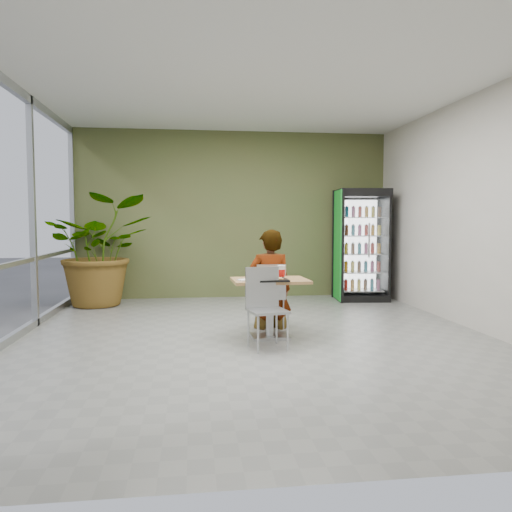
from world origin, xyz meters
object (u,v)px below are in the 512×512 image
object	(u,v)px
beverage_fridge	(362,245)
potted_plant	(100,250)
soda_cup	(281,272)
seated_woman	(270,290)
cafeteria_tray	(271,280)
chair_near	(265,301)
chair_far	(270,291)
dining_table	(270,296)

from	to	relation	value
beverage_fridge	potted_plant	bearing A→B (deg)	-174.07
soda_cup	potted_plant	distance (m)	3.92
seated_woman	beverage_fridge	distance (m)	3.10
soda_cup	cafeteria_tray	bearing A→B (deg)	-127.74
chair_near	beverage_fridge	bearing A→B (deg)	43.53
chair_far	chair_near	xyz separation A→B (m)	(-0.22, -0.98, 0.02)
seated_woman	potted_plant	distance (m)	3.50
chair_near	cafeteria_tray	xyz separation A→B (m)	(0.11, 0.23, 0.21)
soda_cup	potted_plant	bearing A→B (deg)	133.87
dining_table	chair_far	distance (m)	0.55
dining_table	beverage_fridge	distance (m)	3.60
seated_woman	cafeteria_tray	xyz separation A→B (m)	(-0.11, -0.80, 0.23)
seated_woman	cafeteria_tray	world-z (taller)	seated_woman
chair_near	seated_woman	size ratio (longest dim) A/B	0.56
beverage_fridge	potted_plant	size ratio (longest dim) A/B	1.07
chair_near	soda_cup	distance (m)	0.59
chair_far	seated_woman	bearing A→B (deg)	-89.44
chair_near	soda_cup	world-z (taller)	chair_near
seated_woman	soda_cup	distance (m)	0.66
cafeteria_tray	beverage_fridge	bearing A→B (deg)	54.13
cafeteria_tray	potted_plant	bearing A→B (deg)	130.09
chair_near	seated_woman	distance (m)	1.05
chair_near	beverage_fridge	size ratio (longest dim) A/B	0.45
chair_near	soda_cup	xyz separation A→B (m)	(0.27, 0.44, 0.28)
chair_far	soda_cup	xyz separation A→B (m)	(0.05, -0.55, 0.31)
dining_table	cafeteria_tray	distance (m)	0.31
seated_woman	potted_plant	xyz separation A→B (m)	(-2.66, 2.23, 0.44)
dining_table	chair_near	distance (m)	0.46
dining_table	soda_cup	size ratio (longest dim) A/B	5.62
dining_table	beverage_fridge	size ratio (longest dim) A/B	0.46
dining_table	potted_plant	bearing A→B (deg)	132.34
dining_table	seated_woman	xyz separation A→B (m)	(0.09, 0.59, -0.00)
seated_woman	beverage_fridge	xyz separation A→B (m)	(2.09, 2.23, 0.50)
chair_near	potted_plant	distance (m)	4.09
beverage_fridge	potted_plant	world-z (taller)	beverage_fridge
soda_cup	beverage_fridge	world-z (taller)	beverage_fridge
soda_cup	beverage_fridge	xyz separation A→B (m)	(2.03, 2.82, 0.20)
dining_table	chair_far	xyz separation A→B (m)	(0.09, 0.54, -0.01)
chair_far	soda_cup	world-z (taller)	soda_cup
chair_near	cafeteria_tray	distance (m)	0.33
cafeteria_tray	dining_table	bearing A→B (deg)	85.37
beverage_fridge	potted_plant	xyz separation A→B (m)	(-4.74, -0.00, -0.06)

